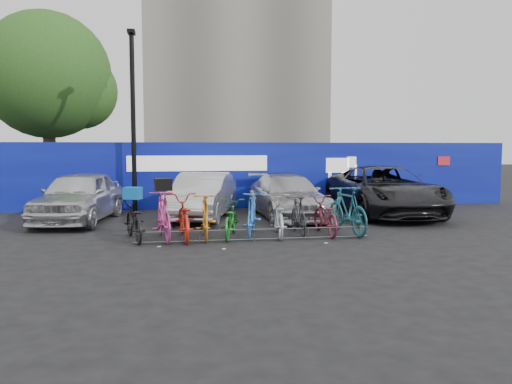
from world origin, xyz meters
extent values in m
plane|color=black|center=(0.00, 0.00, 0.00)|extent=(100.00, 100.00, 0.00)
cube|color=#0A0D8C|center=(0.00, 6.00, 1.20)|extent=(22.00, 0.15, 2.40)
cube|color=white|center=(-1.00, 5.90, 1.65)|extent=(5.00, 0.02, 0.55)
cube|color=white|center=(4.20, 5.90, 1.55)|extent=(1.20, 0.02, 0.90)
cube|color=red|center=(8.50, 5.90, 1.70)|extent=(0.50, 0.02, 0.35)
cylinder|color=#382314|center=(-7.00, 10.00, 2.00)|extent=(0.50, 0.50, 4.00)
sphere|color=#205019|center=(-7.00, 10.00, 5.20)|extent=(5.20, 5.20, 5.20)
sphere|color=#205019|center=(-5.80, 10.30, 4.60)|extent=(3.20, 3.20, 3.20)
cylinder|color=black|center=(-3.20, 5.40, 3.00)|extent=(0.16, 0.16, 6.00)
cube|color=black|center=(-3.20, 5.40, 6.05)|extent=(0.25, 0.50, 0.12)
cylinder|color=#595B60|center=(0.00, -0.60, 0.28)|extent=(5.60, 0.03, 0.03)
cylinder|color=#595B60|center=(0.00, -0.60, 0.05)|extent=(5.60, 0.03, 0.03)
cylinder|color=#595B60|center=(-2.60, -0.60, 0.14)|extent=(0.03, 0.03, 0.28)
cylinder|color=#595B60|center=(-1.30, -0.60, 0.14)|extent=(0.03, 0.03, 0.28)
cylinder|color=#595B60|center=(0.00, -0.60, 0.14)|extent=(0.03, 0.03, 0.28)
cylinder|color=#595B60|center=(1.30, -0.60, 0.14)|extent=(0.03, 0.03, 0.28)
cylinder|color=#595B60|center=(2.60, -0.60, 0.14)|extent=(0.03, 0.03, 0.28)
imported|color=silver|center=(-4.65, 3.30, 0.76)|extent=(2.43, 4.69, 1.53)
imported|color=silver|center=(-0.99, 3.48, 0.71)|extent=(2.60, 4.55, 1.42)
imported|color=#B4B6BA|center=(1.68, 3.31, 0.68)|extent=(2.17, 4.76, 1.35)
imported|color=black|center=(4.94, 3.36, 0.80)|extent=(2.93, 5.89, 1.60)
imported|color=black|center=(-2.82, -0.03, 0.50)|extent=(1.09, 1.99, 0.99)
imported|color=#CA3F8F|center=(-2.11, -0.09, 0.59)|extent=(0.87, 2.04, 1.19)
imported|color=#B72614|center=(-1.64, -0.08, 0.54)|extent=(0.84, 2.08, 1.07)
imported|color=orange|center=(-1.12, -0.08, 0.55)|extent=(0.55, 1.82, 1.09)
imported|color=#1C6C23|center=(-0.51, -0.01, 0.46)|extent=(0.99, 1.83, 0.91)
imported|color=blue|center=(0.05, 0.14, 0.55)|extent=(0.94, 1.89, 1.10)
imported|color=#A4A7AB|center=(0.69, 0.00, 0.51)|extent=(0.89, 1.99, 1.01)
imported|color=#272729|center=(1.25, 0.14, 0.50)|extent=(0.52, 1.67, 0.99)
imported|color=maroon|center=(1.91, 0.03, 0.48)|extent=(0.65, 1.84, 0.96)
imported|color=#1B5865|center=(2.49, 0.01, 0.62)|extent=(0.86, 2.11, 1.23)
cube|color=#0B60B3|center=(-2.82, -0.03, 1.13)|extent=(0.47, 0.41, 0.28)
cube|color=black|center=(-2.11, -0.09, 1.33)|extent=(0.45, 0.41, 0.29)
camera|label=1|loc=(-1.83, -12.06, 2.19)|focal=35.00mm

